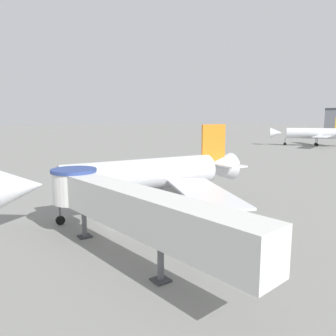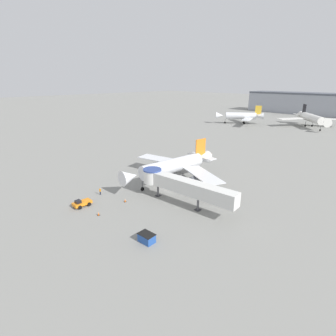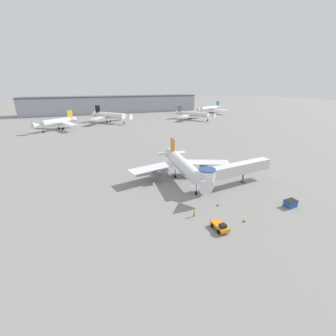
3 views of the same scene
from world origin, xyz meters
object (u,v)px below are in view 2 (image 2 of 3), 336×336
at_px(traffic_cone_near_nose, 125,200).
at_px(background_jet_gold_tail, 242,116).
at_px(service_container_blue, 147,238).
at_px(ground_crew_marshaller, 100,191).
at_px(traffic_cone_starboard_wing, 209,193).
at_px(jet_bridge, 180,185).
at_px(pushback_tug_orange, 82,203).
at_px(background_jet_black_tail, 312,118).
at_px(traffic_cone_apron_front, 98,214).
at_px(main_airplane, 174,166).

distance_m(traffic_cone_near_nose, background_jet_gold_tail, 115.59).
relative_size(service_container_blue, ground_crew_marshaller, 1.67).
distance_m(service_container_blue, background_jet_gold_tail, 126.47).
relative_size(traffic_cone_near_nose, traffic_cone_starboard_wing, 0.98).
height_order(jet_bridge, ground_crew_marshaller, jet_bridge).
distance_m(pushback_tug_orange, background_jet_black_tail, 133.49).
relative_size(traffic_cone_near_nose, background_jet_gold_tail, 0.03).
bearing_deg(traffic_cone_starboard_wing, traffic_cone_apron_front, -111.95).
relative_size(traffic_cone_apron_front, ground_crew_marshaller, 0.46).
xyz_separation_m(service_container_blue, traffic_cone_starboard_wing, (-4.01, 21.59, -0.36)).
xyz_separation_m(main_airplane, background_jet_gold_tail, (-36.03, 93.39, 0.50)).
bearing_deg(jet_bridge, background_jet_gold_tail, 108.37).
relative_size(pushback_tug_orange, traffic_cone_apron_front, 4.80).
relative_size(traffic_cone_apron_front, background_jet_gold_tail, 0.03).
distance_m(traffic_cone_apron_front, ground_crew_marshaller, 9.66).
bearing_deg(background_jet_black_tail, background_jet_gold_tail, 166.14).
distance_m(jet_bridge, background_jet_gold_tail, 111.54).
relative_size(traffic_cone_starboard_wing, ground_crew_marshaller, 0.47).
height_order(pushback_tug_orange, traffic_cone_apron_front, pushback_tug_orange).
height_order(pushback_tug_orange, traffic_cone_near_nose, pushback_tug_orange).
bearing_deg(ground_crew_marshaller, traffic_cone_starboard_wing, -163.70).
xyz_separation_m(main_airplane, background_jet_black_tail, (-3.45, 109.87, 0.81)).
bearing_deg(background_jet_black_tail, pushback_tug_orange, -130.73).
distance_m(jet_bridge, background_jet_black_tail, 118.93).
bearing_deg(traffic_cone_apron_front, service_container_blue, 4.43).
bearing_deg(traffic_cone_starboard_wing, traffic_cone_near_nose, -123.70).
bearing_deg(background_jet_black_tail, traffic_cone_starboard_wing, -123.05).
height_order(traffic_cone_near_nose, traffic_cone_apron_front, same).
bearing_deg(ground_crew_marshaller, background_jet_gold_tail, -103.79).
distance_m(traffic_cone_near_nose, background_jet_black_tail, 126.05).
bearing_deg(traffic_cone_near_nose, pushback_tug_orange, -121.14).
relative_size(traffic_cone_apron_front, background_jet_black_tail, 0.03).
xyz_separation_m(jet_bridge, traffic_cone_apron_front, (-7.49, -14.79, -3.95)).
xyz_separation_m(pushback_tug_orange, traffic_cone_near_nose, (4.55, 7.53, -0.36)).
distance_m(main_airplane, background_jet_gold_tail, 100.10).
bearing_deg(pushback_tug_orange, ground_crew_marshaller, 111.19).
bearing_deg(jet_bridge, traffic_cone_starboard_wing, 72.45).
distance_m(jet_bridge, pushback_tug_orange, 20.52).
bearing_deg(traffic_cone_starboard_wing, pushback_tug_orange, -122.88).
bearing_deg(background_jet_gold_tail, service_container_blue, -14.07).
relative_size(ground_crew_marshaller, background_jet_black_tail, 0.06).
height_order(service_container_blue, ground_crew_marshaller, ground_crew_marshaller).
bearing_deg(main_airplane, traffic_cone_starboard_wing, 2.85).
distance_m(service_container_blue, ground_crew_marshaller, 21.64).
relative_size(main_airplane, pushback_tug_orange, 7.97).
distance_m(jet_bridge, service_container_blue, 15.30).
distance_m(background_jet_gold_tail, background_jet_black_tail, 36.52).
relative_size(service_container_blue, traffic_cone_apron_front, 3.60).
bearing_deg(traffic_cone_near_nose, traffic_cone_apron_front, -80.15).
relative_size(pushback_tug_orange, traffic_cone_near_nose, 4.81).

